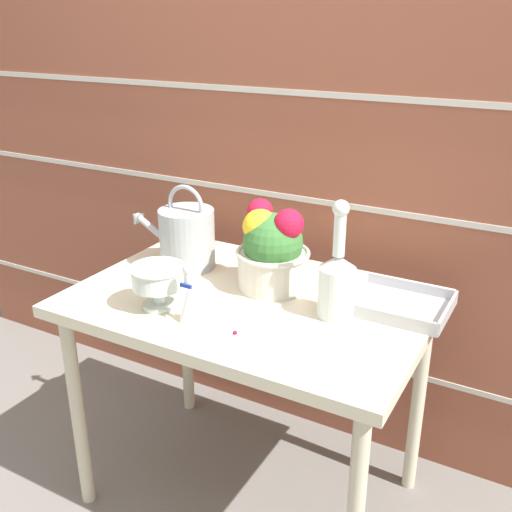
# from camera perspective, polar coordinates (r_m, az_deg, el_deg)

# --- Properties ---
(ground_plane) EXTENTS (12.00, 12.00, 0.00)m
(ground_plane) POSITION_cam_1_polar(r_m,az_deg,el_deg) (2.21, -0.48, -21.50)
(ground_plane) COLOR slate
(brick_wall) EXTENTS (3.60, 0.08, 2.20)m
(brick_wall) POSITION_cam_1_polar(r_m,az_deg,el_deg) (2.08, 6.20, 10.27)
(brick_wall) COLOR brown
(brick_wall) RESTS_ON ground_plane
(patio_table) EXTENTS (1.04, 0.71, 0.74)m
(patio_table) POSITION_cam_1_polar(r_m,az_deg,el_deg) (1.82, -0.55, -6.25)
(patio_table) COLOR beige
(patio_table) RESTS_ON ground_plane
(watering_can) EXTENTS (0.33, 0.18, 0.28)m
(watering_can) POSITION_cam_1_polar(r_m,az_deg,el_deg) (1.97, -6.67, 1.81)
(watering_can) COLOR #9EA3A8
(watering_can) RESTS_ON patio_table
(crystal_pedestal_bowl) EXTENTS (0.16, 0.16, 0.13)m
(crystal_pedestal_bowl) POSITION_cam_1_polar(r_m,az_deg,el_deg) (1.71, -9.32, -2.18)
(crystal_pedestal_bowl) COLOR silver
(crystal_pedestal_bowl) RESTS_ON patio_table
(flower_planter) EXTENTS (0.23, 0.23, 0.27)m
(flower_planter) POSITION_cam_1_polar(r_m,az_deg,el_deg) (1.80, 1.54, 0.60)
(flower_planter) COLOR beige
(flower_planter) RESTS_ON patio_table
(glass_decanter) EXTENTS (0.10, 0.10, 0.34)m
(glass_decanter) POSITION_cam_1_polar(r_m,az_deg,el_deg) (1.64, 7.72, -2.26)
(glass_decanter) COLOR silver
(glass_decanter) RESTS_ON patio_table
(figurine_vase) EXTENTS (0.06, 0.06, 0.17)m
(figurine_vase) POSITION_cam_1_polar(r_m,az_deg,el_deg) (1.63, -6.31, -3.98)
(figurine_vase) COLOR white
(figurine_vase) RESTS_ON patio_table
(wire_tray) EXTENTS (0.28, 0.24, 0.04)m
(wire_tray) POSITION_cam_1_polar(r_m,az_deg,el_deg) (1.76, 13.47, -4.57)
(wire_tray) COLOR #B7B7BC
(wire_tray) RESTS_ON patio_table
(fallen_petal) EXTENTS (0.01, 0.01, 0.01)m
(fallen_petal) POSITION_cam_1_polar(r_m,az_deg,el_deg) (1.58, -2.02, -7.31)
(fallen_petal) COLOR red
(fallen_petal) RESTS_ON patio_table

